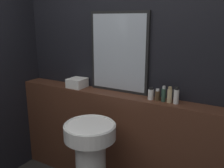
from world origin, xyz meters
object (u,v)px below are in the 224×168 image
Objects in this scene: mirror at (119,53)px; shampoo_bottle at (151,94)px; hand_soap_bottle at (176,96)px; lotion_bottle at (164,94)px; conditioner_bottle at (157,95)px; towel_stack at (77,83)px; pedestal_sink at (91,161)px; body_wash_bottle at (170,95)px.

shampoo_bottle is (0.37, -0.09, -0.33)m from mirror.
shampoo_bottle is at bearing 180.00° from hand_soap_bottle.
lotion_bottle is at bearing -9.97° from mirror.
shampoo_bottle is 0.06m from conditioner_bottle.
shampoo_bottle reaches higher than towel_stack.
conditioner_bottle is at bearing -0.00° from towel_stack.
pedestal_sink is 1.02m from mirror.
hand_soap_bottle is at bearing 39.60° from pedestal_sink.
towel_stack is at bearing 180.00° from shampoo_bottle.
hand_soap_bottle is (0.11, 0.00, 0.00)m from lotion_bottle.
mirror is at bearing 168.80° from conditioner_bottle.
mirror reaches higher than pedestal_sink.
pedestal_sink is 0.87m from body_wash_bottle.
pedestal_sink is at bearing -130.50° from conditioner_bottle.
conditioner_bottle reaches higher than towel_stack.
mirror reaches higher than conditioner_bottle.
conditioner_bottle is (0.88, -0.00, 0.00)m from towel_stack.
mirror is at bearing 170.03° from lotion_bottle.
mirror is (-0.03, 0.55, 0.86)m from pedestal_sink.
body_wash_bottle reaches higher than conditioner_bottle.
mirror is at bearing 93.41° from pedestal_sink.
conditioner_bottle is 0.06m from lotion_bottle.
towel_stack is (-0.45, -0.09, -0.34)m from mirror.
pedestal_sink is 5.85× the size of hand_soap_bottle.
lotion_bottle is (0.05, 0.00, 0.02)m from conditioner_bottle.
body_wash_bottle reaches higher than pedestal_sink.
lotion_bottle is (0.93, 0.00, 0.02)m from towel_stack.
lotion_bottle reaches higher than towel_stack.
hand_soap_bottle is (1.04, 0.00, 0.02)m from towel_stack.
conditioner_bottle is at bearing -11.20° from mirror.
body_wash_bottle is at bearing 180.00° from hand_soap_bottle.
body_wash_bottle is (0.99, 0.00, 0.02)m from towel_stack.
mirror is 0.68m from hand_soap_bottle.
towel_stack is 1.69× the size of conditioner_bottle.
body_wash_bottle is (0.51, 0.47, 0.54)m from pedestal_sink.
hand_soap_bottle is at bearing -8.15° from mirror.
shampoo_bottle is 0.23m from hand_soap_bottle.
mirror is 0.57m from towel_stack.
body_wash_bottle reaches higher than towel_stack.
shampoo_bottle is at bearing 0.00° from towel_stack.
towel_stack is 0.93m from lotion_bottle.
lotion_bottle reaches higher than pedestal_sink.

